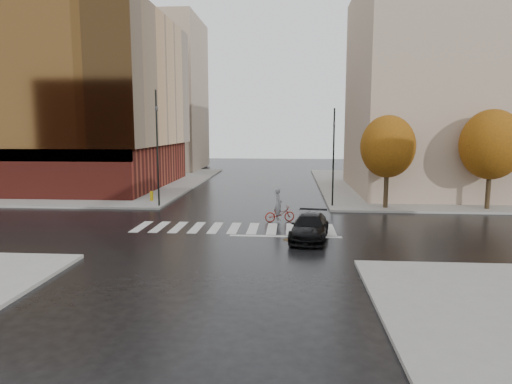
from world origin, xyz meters
TOP-DOWN VIEW (x-y plane):
  - ground at (0.00, 0.00)m, footprint 120.00×120.00m
  - sidewalk_nw at (-21.00, 21.00)m, footprint 30.00×30.00m
  - sidewalk_ne at (21.00, 21.00)m, footprint 30.00×30.00m
  - crosswalk at (0.00, 0.50)m, footprint 12.00×3.00m
  - office_glass at (-22.00, 17.99)m, footprint 27.00×19.00m
  - building_ne_tan at (17.00, 17.00)m, footprint 16.00×16.00m
  - building_nw_far at (-16.00, 37.00)m, footprint 14.00×12.00m
  - tree_ne_a at (10.00, 7.40)m, footprint 3.80×3.80m
  - tree_ne_b at (17.00, 7.40)m, footprint 4.20×4.20m
  - sedan at (4.26, -1.80)m, footprint 2.42×4.70m
  - cyclist at (2.56, 2.50)m, footprint 1.97×1.17m
  - traffic_light_nw at (-6.30, 6.92)m, footprint 0.22×0.19m
  - traffic_light_ne at (6.30, 7.88)m, footprint 0.15×0.18m
  - fire_hydrant at (-7.52, 9.08)m, footprint 0.27×0.27m
  - manhole at (3.20, -2.00)m, footprint 0.62×0.62m

SIDE VIEW (x-z plane):
  - ground at x=0.00m, z-range 0.00..0.00m
  - crosswalk at x=0.00m, z-range 0.00..0.01m
  - manhole at x=3.20m, z-range 0.00..0.01m
  - sidewalk_nw at x=-21.00m, z-range 0.00..0.15m
  - sidewalk_ne at x=21.00m, z-range 0.00..0.15m
  - fire_hydrant at x=-7.52m, z-range 0.19..0.96m
  - sedan at x=4.26m, z-range 0.00..1.30m
  - cyclist at x=2.56m, z-range -0.34..1.78m
  - traffic_light_ne at x=6.30m, z-range 0.61..7.61m
  - tree_ne_a at x=10.00m, z-range 1.20..7.71m
  - tree_ne_b at x=17.00m, z-range 1.17..8.07m
  - traffic_light_nw at x=-6.30m, z-range 0.85..9.13m
  - office_glass at x=-22.00m, z-range 0.28..16.28m
  - building_ne_tan at x=17.00m, z-range 0.15..18.15m
  - building_nw_far at x=-16.00m, z-range 0.15..20.15m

